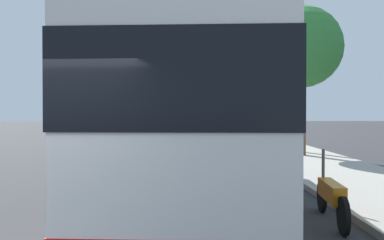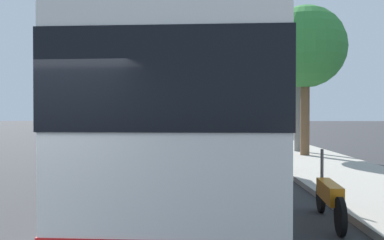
% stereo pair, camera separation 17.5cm
% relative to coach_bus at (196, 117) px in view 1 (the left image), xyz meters
% --- Properties ---
extents(sidewalk_curb, '(110.00, 3.60, 0.14)m').
position_rel_coach_bus_xyz_m(sidewalk_curb, '(5.09, -4.59, -1.80)').
color(sidewalk_curb, '#9E998E').
rests_on(sidewalk_curb, ground).
extents(lane_divider_line, '(110.00, 0.16, 0.01)m').
position_rel_coach_bus_xyz_m(lane_divider_line, '(5.09, 1.86, -1.86)').
color(lane_divider_line, silver).
rests_on(lane_divider_line, ground).
extents(coach_bus, '(11.01, 3.15, 3.25)m').
position_rel_coach_bus_xyz_m(coach_bus, '(0.00, 0.00, 0.00)').
color(coach_bus, silver).
rests_on(coach_bus, ground).
extents(motorcycle_far_end, '(2.30, 0.35, 1.26)m').
position_rel_coach_bus_xyz_m(motorcycle_far_end, '(-1.99, -2.41, -1.40)').
color(motorcycle_far_end, black).
rests_on(motorcycle_far_end, ground).
extents(car_side_street, '(4.39, 1.92, 1.58)m').
position_rel_coach_bus_xyz_m(car_side_street, '(25.34, 3.39, -1.13)').
color(car_side_street, silver).
rests_on(car_side_street, ground).
extents(car_far_distant, '(4.24, 2.08, 1.54)m').
position_rel_coach_bus_xyz_m(car_far_distant, '(38.80, 3.84, -1.16)').
color(car_far_distant, silver).
rests_on(car_far_distant, ground).
extents(car_ahead_same_lane, '(4.51, 1.90, 1.44)m').
position_rel_coach_bus_xyz_m(car_ahead_same_lane, '(43.55, 4.31, -1.18)').
color(car_ahead_same_lane, '#2D7238').
rests_on(car_ahead_same_lane, ground).
extents(car_behind_bus, '(4.08, 2.02, 1.34)m').
position_rel_coach_bus_xyz_m(car_behind_bus, '(31.61, 4.00, -1.23)').
color(car_behind_bus, '#2D7238').
rests_on(car_behind_bus, ground).
extents(roadside_tree_mid_block, '(3.56, 3.56, 6.65)m').
position_rel_coach_bus_xyz_m(roadside_tree_mid_block, '(9.24, -4.66, 2.96)').
color(roadside_tree_mid_block, brown).
rests_on(roadside_tree_mid_block, ground).
extents(utility_pole, '(0.29, 0.29, 6.42)m').
position_rel_coach_bus_xyz_m(utility_pole, '(11.17, -4.76, 1.34)').
color(utility_pole, slate).
rests_on(utility_pole, ground).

